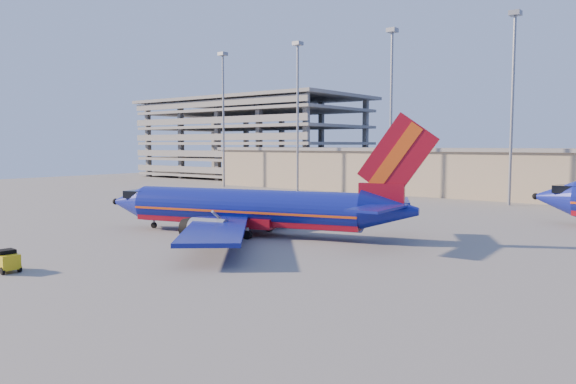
# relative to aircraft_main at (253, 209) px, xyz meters

# --- Properties ---
(ground) EXTENTS (220.00, 220.00, 0.00)m
(ground) POSITION_rel_aircraft_main_xyz_m (-3.13, -1.52, -2.57)
(ground) COLOR slate
(ground) RESTS_ON ground
(terminal_building) EXTENTS (122.00, 16.00, 8.50)m
(terminal_building) POSITION_rel_aircraft_main_xyz_m (6.87, 56.48, 1.75)
(terminal_building) COLOR gray
(terminal_building) RESTS_ON ground
(parking_garage) EXTENTS (62.00, 32.00, 21.40)m
(parking_garage) POSITION_rel_aircraft_main_xyz_m (-65.13, 72.53, 9.16)
(parking_garage) COLOR slate
(parking_garage) RESTS_ON ground
(light_mast_row) EXTENTS (101.60, 1.60, 28.65)m
(light_mast_row) POSITION_rel_aircraft_main_xyz_m (1.87, 44.48, 14.98)
(light_mast_row) COLOR gray
(light_mast_row) RESTS_ON ground
(aircraft_main) EXTENTS (34.60, 32.78, 12.03)m
(aircraft_main) POSITION_rel_aircraft_main_xyz_m (0.00, 0.00, 0.00)
(aircraft_main) COLOR navy
(aircraft_main) RESTS_ON ground
(baggage_tug) EXTENTS (2.32, 1.51, 1.60)m
(baggage_tug) POSITION_rel_aircraft_main_xyz_m (-2.84, -23.41, -1.73)
(baggage_tug) COLOR gold
(baggage_tug) RESTS_ON ground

